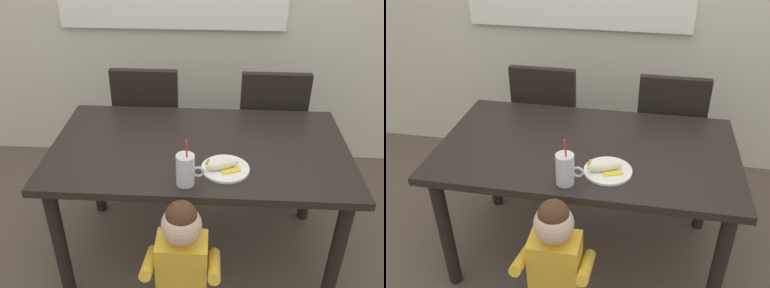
# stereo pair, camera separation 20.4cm
# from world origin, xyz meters

# --- Properties ---
(ground_plane) EXTENTS (24.00, 24.00, 0.00)m
(ground_plane) POSITION_xyz_m (0.00, 0.00, 0.00)
(ground_plane) COLOR brown
(dining_table) EXTENTS (1.54, 0.86, 0.76)m
(dining_table) POSITION_xyz_m (0.00, 0.00, 0.66)
(dining_table) COLOR black
(dining_table) RESTS_ON ground
(dining_chair_left) EXTENTS (0.44, 0.44, 0.96)m
(dining_chair_left) POSITION_xyz_m (-0.37, 0.64, 0.54)
(dining_chair_left) COLOR black
(dining_chair_left) RESTS_ON ground
(dining_chair_right) EXTENTS (0.44, 0.44, 0.96)m
(dining_chair_right) POSITION_xyz_m (0.44, 0.63, 0.54)
(dining_chair_right) COLOR black
(dining_chair_right) RESTS_ON ground
(toddler_standing) EXTENTS (0.33, 0.24, 0.84)m
(toddler_standing) POSITION_xyz_m (-0.05, -0.57, 0.53)
(toddler_standing) COLOR #3F4760
(toddler_standing) RESTS_ON ground
(milk_cup) EXTENTS (0.13, 0.08, 0.25)m
(milk_cup) POSITION_xyz_m (-0.05, -0.33, 0.82)
(milk_cup) COLOR silver
(milk_cup) RESTS_ON dining_table
(snack_plate) EXTENTS (0.23, 0.23, 0.01)m
(snack_plate) POSITION_xyz_m (0.13, -0.21, 0.76)
(snack_plate) COLOR white
(snack_plate) RESTS_ON dining_table
(peeled_banana) EXTENTS (0.18, 0.13, 0.07)m
(peeled_banana) POSITION_xyz_m (0.12, -0.22, 0.79)
(peeled_banana) COLOR #F4EAC6
(peeled_banana) RESTS_ON snack_plate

